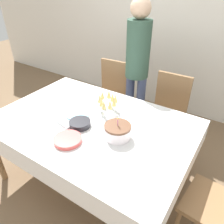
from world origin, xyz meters
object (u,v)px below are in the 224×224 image
champagne_tray (108,103)px  person_standing (138,60)px  dining_chair_far_right (167,111)px  gift_bag (16,130)px  plate_stack_main (68,140)px  plate_stack_dessert (80,124)px  dining_chair_far_left (111,94)px  birthday_cake (118,131)px

champagne_tray → person_standing: person_standing is taller
dining_chair_far_right → champagne_tray: (-0.37, -0.71, 0.34)m
champagne_tray → gift_bag: bearing=-170.1°
champagne_tray → plate_stack_main: bearing=-91.6°
gift_bag → plate_stack_main: bearing=-13.1°
dining_chair_far_right → plate_stack_dessert: 1.16m
dining_chair_far_left → plate_stack_dessert: bearing=-71.0°
dining_chair_far_left → plate_stack_dessert: 1.13m
birthday_cake → gift_bag: bearing=178.5°
birthday_cake → plate_stack_dessert: bearing=-172.3°
dining_chair_far_right → gift_bag: bearing=-151.2°
dining_chair_far_right → plate_stack_dessert: bearing=-113.3°
dining_chair_far_right → person_standing: (-0.47, 0.07, 0.52)m
dining_chair_far_left → birthday_cake: same height
champagne_tray → plate_stack_dessert: bearing=-102.4°
dining_chair_far_left → plate_stack_dessert: dining_chair_far_left is taller
dining_chair_far_left → gift_bag: (-0.92, -0.94, -0.40)m
plate_stack_dessert → gift_bag: (-1.27, 0.09, -0.66)m
birthday_cake → gift_bag: birthday_cake is taller
champagne_tray → plate_stack_dessert: 0.34m
birthday_cake → plate_stack_main: 0.41m
plate_stack_dessert → gift_bag: plate_stack_dessert is taller
gift_bag → birthday_cake: bearing=-1.5°
person_standing → gift_bag: 1.85m
plate_stack_main → person_standing: person_standing is taller
plate_stack_dessert → champagne_tray: bearing=77.6°
dining_chair_far_right → birthday_cake: bearing=-94.9°
dining_chair_far_right → champagne_tray: bearing=-117.8°
gift_bag → person_standing: bearing=39.1°
birthday_cake → champagne_tray: (-0.29, 0.28, 0.04)m
birthday_cake → plate_stack_main: birthday_cake is taller
plate_stack_dessert → person_standing: bearing=91.2°
dining_chair_far_left → person_standing: bearing=11.9°
dining_chair_far_left → gift_bag: bearing=-134.1°
person_standing → dining_chair_far_left: bearing=-168.1°
dining_chair_far_left → plate_stack_dessert: (0.36, -1.04, 0.26)m
plate_stack_main → person_standing: bearing=93.5°
dining_chair_far_right → person_standing: 0.70m
plate_stack_main → plate_stack_dessert: size_ratio=1.19×
plate_stack_main → person_standing: (-0.08, 1.33, 0.26)m
dining_chair_far_left → person_standing: size_ratio=0.55×
dining_chair_far_left → champagne_tray: dining_chair_far_left is taller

